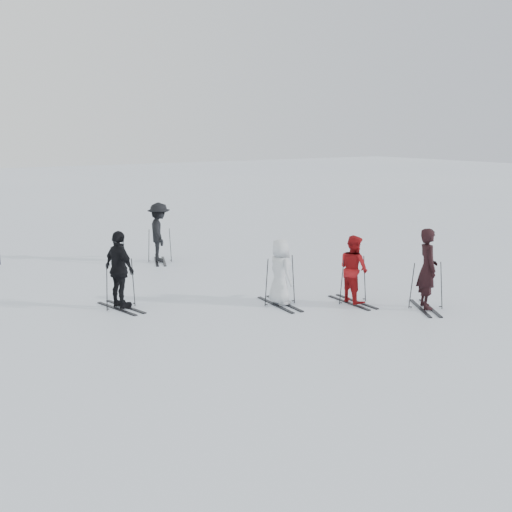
{
  "coord_description": "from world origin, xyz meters",
  "views": [
    {
      "loc": [
        -8.8,
        -12.64,
        4.26
      ],
      "look_at": [
        0.0,
        1.0,
        1.0
      ],
      "focal_mm": 45.0,
      "sensor_mm": 36.0,
      "label": 1
    }
  ],
  "objects": [
    {
      "name": "ground",
      "position": [
        0.0,
        0.0,
        0.0
      ],
      "size": [
        120.0,
        120.0,
        0.0
      ],
      "primitive_type": "plane",
      "color": "silver",
      "rests_on": "ground"
    },
    {
      "name": "skier_near_dark",
      "position": [
        2.63,
        -2.41,
        0.96
      ],
      "size": [
        0.75,
        0.83,
        1.92
      ],
      "primitive_type": "imported",
      "rotation": [
        0.0,
        0.0,
        1.05
      ],
      "color": "black",
      "rests_on": "ground"
    },
    {
      "name": "skier_red",
      "position": [
        1.53,
        -1.05,
        0.83
      ],
      "size": [
        0.66,
        0.83,
        1.66
      ],
      "primitive_type": "imported",
      "rotation": [
        0.0,
        0.0,
        1.53
      ],
      "color": "maroon",
      "rests_on": "ground"
    },
    {
      "name": "skier_grey",
      "position": [
        -0.09,
        -0.23,
        0.8
      ],
      "size": [
        0.56,
        0.82,
        1.6
      ],
      "primitive_type": "imported",
      "rotation": [
        0.0,
        0.0,
        1.5
      ],
      "color": "silver",
      "rests_on": "ground"
    },
    {
      "name": "skier_uphill_left",
      "position": [
        -3.48,
        1.59,
        0.92
      ],
      "size": [
        0.67,
        1.15,
        1.85
      ],
      "primitive_type": "imported",
      "rotation": [
        0.0,
        0.0,
        1.78
      ],
      "color": "black",
      "rests_on": "ground"
    },
    {
      "name": "skier_uphill_far",
      "position": [
        -0.42,
        6.06,
        0.95
      ],
      "size": [
        1.1,
        1.39,
        1.89
      ],
      "primitive_type": "imported",
      "rotation": [
        0.0,
        0.0,
        1.2
      ],
      "color": "black",
      "rests_on": "ground"
    },
    {
      "name": "skis_near_dark",
      "position": [
        2.63,
        -2.41,
        0.59
      ],
      "size": [
        1.82,
        1.54,
        1.17
      ],
      "primitive_type": null,
      "rotation": [
        0.0,
        0.0,
        1.05
      ],
      "color": "black",
      "rests_on": "ground"
    },
    {
      "name": "skis_red",
      "position": [
        1.53,
        -1.05,
        0.59
      ],
      "size": [
        1.65,
        0.92,
        1.18
      ],
      "primitive_type": null,
      "rotation": [
        0.0,
        0.0,
        1.53
      ],
      "color": "black",
      "rests_on": "ground"
    },
    {
      "name": "skis_grey",
      "position": [
        -0.09,
        -0.23,
        0.62
      ],
      "size": [
        1.76,
        1.02,
        1.24
      ],
      "primitive_type": null,
      "rotation": [
        0.0,
        0.0,
        1.5
      ],
      "color": "black",
      "rests_on": "ground"
    },
    {
      "name": "skis_uphill_left",
      "position": [
        -3.48,
        1.59,
        0.6
      ],
      "size": [
        1.79,
        1.2,
        1.2
      ],
      "primitive_type": null,
      "rotation": [
        0.0,
        0.0,
        1.78
      ],
      "color": "black",
      "rests_on": "ground"
    },
    {
      "name": "skis_uphill_far",
      "position": [
        -0.42,
        6.06,
        0.56
      ],
      "size": [
        1.72,
        1.31,
        1.12
      ],
      "primitive_type": null,
      "rotation": [
        0.0,
        0.0,
        1.2
      ],
      "color": "black",
      "rests_on": "ground"
    }
  ]
}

